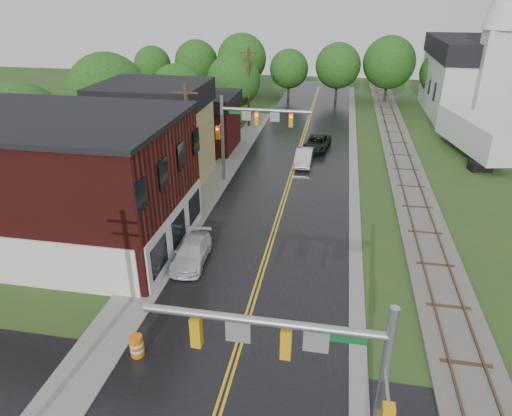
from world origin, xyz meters
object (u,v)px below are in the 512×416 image
(traffic_signal_far, at_px, (248,125))
(utility_pole_b, at_px, (189,144))
(tree_left_e, at_px, (235,82))
(construction_barrel, at_px, (137,346))
(suv_dark, at_px, (317,143))
(traffic_signal_near, at_px, (311,360))
(pickup_white, at_px, (192,253))
(brick_building, at_px, (65,182))
(tree_left_b, at_px, (109,96))
(semi_trailer, at_px, (473,133))
(church, at_px, (477,70))
(utility_pole_c, at_px, (249,86))
(tree_left_a, at_px, (25,130))
(tree_left_c, at_px, (178,93))
(sedan_silver, at_px, (304,157))

(traffic_signal_far, height_order, utility_pole_b, utility_pole_b)
(tree_left_e, height_order, construction_barrel, tree_left_e)
(suv_dark, bearing_deg, traffic_signal_near, -79.75)
(traffic_signal_far, distance_m, pickup_white, 13.73)
(tree_left_e, bearing_deg, brick_building, -96.71)
(tree_left_b, distance_m, semi_trailer, 35.13)
(tree_left_b, xyz_separation_m, pickup_white, (13.56, -17.90, -5.07))
(church, xyz_separation_m, semi_trailer, (-3.37, -16.05, -3.62))
(traffic_signal_far, xyz_separation_m, semi_trailer, (20.09, 10.69, -2.76))
(traffic_signal_near, height_order, suv_dark, traffic_signal_near)
(traffic_signal_near, xyz_separation_m, tree_left_b, (-21.32, 29.90, 0.75))
(church, relative_size, utility_pole_c, 2.22)
(tree_left_b, xyz_separation_m, semi_trailer, (34.47, 5.79, -3.50))
(traffic_signal_far, relative_size, pickup_white, 1.66)
(tree_left_a, bearing_deg, utility_pole_c, 59.45)
(traffic_signal_far, relative_size, tree_left_a, 0.85)
(brick_building, xyz_separation_m, church, (32.48, 38.74, 1.68))
(church, height_order, utility_pole_b, church)
(traffic_signal_near, distance_m, semi_trailer, 38.13)
(tree_left_c, height_order, sedan_silver, tree_left_c)
(utility_pole_b, relative_size, tree_left_a, 1.04)
(utility_pole_c, height_order, suv_dark, utility_pole_c)
(sedan_silver, xyz_separation_m, semi_trailer, (15.83, 5.57, 1.50))
(utility_pole_c, xyz_separation_m, sedan_silver, (7.60, -11.88, -4.01))
(utility_pole_c, xyz_separation_m, construction_barrel, (2.47, -37.93, -4.19))
(tree_left_e, xyz_separation_m, sedan_silver, (9.65, -13.78, -4.10))
(traffic_signal_near, relative_size, tree_left_b, 0.76)
(traffic_signal_far, height_order, utility_pole_c, utility_pole_c)
(brick_building, bearing_deg, semi_trailer, 37.93)
(tree_left_e, bearing_deg, tree_left_c, -129.81)
(church, distance_m, pickup_white, 46.86)
(traffic_signal_far, bearing_deg, pickup_white, -93.61)
(tree_left_e, distance_m, construction_barrel, 40.31)
(traffic_signal_near, bearing_deg, tree_left_c, 114.56)
(church, xyz_separation_m, utility_pole_c, (-26.80, -9.74, -1.11))
(church, height_order, utility_pole_c, church)
(church, bearing_deg, tree_left_c, -157.76)
(tree_left_c, xyz_separation_m, tree_left_e, (5.00, 6.00, 0.30))
(brick_building, xyz_separation_m, sedan_silver, (13.28, 17.12, -3.44))
(utility_pole_b, relative_size, pickup_white, 2.03)
(church, distance_m, tree_left_b, 43.70)
(tree_left_e, bearing_deg, utility_pole_b, -85.10)
(traffic_signal_near, relative_size, tree_left_c, 0.96)
(sedan_silver, bearing_deg, utility_pole_b, -126.15)
(traffic_signal_near, distance_m, suv_dark, 34.93)
(construction_barrel, bearing_deg, sedan_silver, 78.87)
(church, height_order, semi_trailer, church)
(sedan_silver, bearing_deg, utility_pole_c, 123.36)
(utility_pole_c, bearing_deg, traffic_signal_near, -76.26)
(traffic_signal_near, relative_size, semi_trailer, 0.62)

